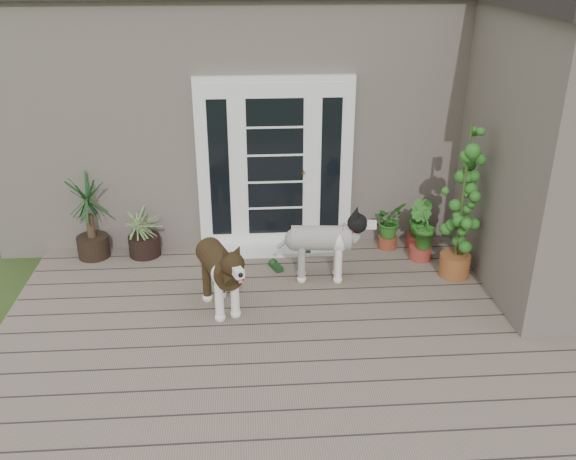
{
  "coord_description": "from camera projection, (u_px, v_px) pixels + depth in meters",
  "views": [
    {
      "loc": [
        -0.55,
        -4.7,
        3.66
      ],
      "look_at": [
        -0.1,
        1.75,
        0.7
      ],
      "focal_mm": 39.17,
      "sensor_mm": 36.0,
      "label": 1
    }
  ],
  "objects": [
    {
      "name": "door_unit",
      "position": [
        275.0,
        165.0,
        7.67
      ],
      "size": [
        1.9,
        0.14,
        2.15
      ],
      "primitive_type": "cube",
      "color": "white",
      "rests_on": "deck"
    },
    {
      "name": "door_step",
      "position": [
        277.0,
        249.0,
        7.93
      ],
      "size": [
        1.6,
        0.4,
        0.05
      ],
      "primitive_type": "cube",
      "color": "white",
      "rests_on": "deck"
    },
    {
      "name": "white_dog",
      "position": [
        321.0,
        249.0,
        7.12
      ],
      "size": [
        0.94,
        0.47,
        0.76
      ],
      "primitive_type": null,
      "rotation": [
        0.0,
        0.0,
        -1.66
      ],
      "color": "beige",
      "rests_on": "deck"
    },
    {
      "name": "house_main",
      "position": [
        281.0,
        98.0,
        9.39
      ],
      "size": [
        7.4,
        4.0,
        3.1
      ],
      "primitive_type": "cube",
      "color": "#665E54",
      "rests_on": "ground"
    },
    {
      "name": "clog_right",
      "position": [
        306.0,
        249.0,
        7.88
      ],
      "size": [
        0.15,
        0.31,
        0.09
      ],
      "primitive_type": null,
      "rotation": [
        0.0,
        0.0,
        -0.02
      ],
      "color": "#143317",
      "rests_on": "deck"
    },
    {
      "name": "sapling",
      "position": [
        462.0,
        201.0,
        6.96
      ],
      "size": [
        0.63,
        0.63,
        1.87
      ],
      "primitive_type": null,
      "rotation": [
        0.0,
        0.0,
        -0.17
      ],
      "color": "#295E1B",
      "rests_on": "deck"
    },
    {
      "name": "brindle_dog",
      "position": [
        220.0,
        276.0,
        6.52
      ],
      "size": [
        0.71,
        1.03,
        0.79
      ],
      "primitive_type": null,
      "rotation": [
        0.0,
        0.0,
        3.5
      ],
      "color": "#3A2A15",
      "rests_on": "deck"
    },
    {
      "name": "herb_b",
      "position": [
        421.0,
        239.0,
        7.63
      ],
      "size": [
        0.5,
        0.5,
        0.53
      ],
      "primitive_type": "imported",
      "rotation": [
        0.0,
        0.0,
        2.48
      ],
      "color": "#205217",
      "rests_on": "deck"
    },
    {
      "name": "spider_plant",
      "position": [
        143.0,
        230.0,
        7.69
      ],
      "size": [
        0.82,
        0.82,
        0.69
      ],
      "primitive_type": null,
      "rotation": [
        0.0,
        0.0,
        -0.34
      ],
      "color": "#91B56F",
      "rests_on": "deck"
    },
    {
      "name": "yucca",
      "position": [
        89.0,
        217.0,
        7.57
      ],
      "size": [
        0.8,
        0.8,
        1.06
      ],
      "primitive_type": null,
      "rotation": [
        0.0,
        0.0,
        0.09
      ],
      "color": "black",
      "rests_on": "deck"
    },
    {
      "name": "house_wing",
      "position": [
        569.0,
        160.0,
        6.72
      ],
      "size": [
        1.6,
        2.4,
        3.1
      ],
      "primitive_type": "cube",
      "color": "#665E54",
      "rests_on": "ground"
    },
    {
      "name": "herb_a",
      "position": [
        388.0,
        229.0,
        7.92
      ],
      "size": [
        0.55,
        0.55,
        0.5
      ],
      "primitive_type": "imported",
      "rotation": [
        0.0,
        0.0,
        0.93
      ],
      "color": "#19591B",
      "rests_on": "deck"
    },
    {
      "name": "herb_c",
      "position": [
        419.0,
        228.0,
        7.95
      ],
      "size": [
        0.37,
        0.37,
        0.5
      ],
      "primitive_type": "imported",
      "rotation": [
        0.0,
        0.0,
        4.57
      ],
      "color": "#1B611B",
      "rests_on": "deck"
    },
    {
      "name": "clog_left",
      "position": [
        276.0,
        266.0,
        7.48
      ],
      "size": [
        0.21,
        0.29,
        0.08
      ],
      "primitive_type": null,
      "rotation": [
        0.0,
        0.0,
        0.39
      ],
      "color": "#163816",
      "rests_on": "deck"
    },
    {
      "name": "deck",
      "position": [
        308.0,
        346.0,
        6.16
      ],
      "size": [
        6.2,
        4.6,
        0.12
      ],
      "primitive_type": "cube",
      "color": "#6B5B4C",
      "rests_on": "ground"
    }
  ]
}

